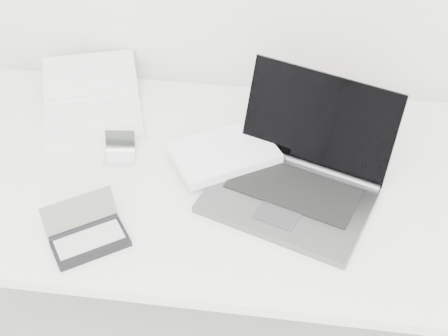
# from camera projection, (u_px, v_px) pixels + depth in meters

# --- Properties ---
(desk) EXTENTS (1.60, 0.80, 0.73)m
(desk) POSITION_uv_depth(u_px,v_px,m) (237.00, 189.00, 1.64)
(desk) COLOR white
(desk) RESTS_ON ground
(laptop_large) EXTENTS (0.59, 0.47, 0.25)m
(laptop_large) POSITION_uv_depth(u_px,v_px,m) (276.00, 170.00, 1.57)
(laptop_large) COLOR #595B5E
(laptop_large) RESTS_ON desk
(netbook_open_white) EXTENTS (0.37, 0.42, 0.08)m
(netbook_open_white) POSITION_uv_depth(u_px,v_px,m) (92.00, 108.00, 1.80)
(netbook_open_white) COLOR white
(netbook_open_white) RESTS_ON desk
(pda_silver) EXTENTS (0.09, 0.09, 0.06)m
(pda_silver) POSITION_uv_depth(u_px,v_px,m) (120.00, 153.00, 1.66)
(pda_silver) COLOR silver
(pda_silver) RESTS_ON desk
(palmtop_charcoal) EXTENTS (0.21, 0.20, 0.09)m
(palmtop_charcoal) POSITION_uv_depth(u_px,v_px,m) (87.00, 235.00, 1.44)
(palmtop_charcoal) COLOR black
(palmtop_charcoal) RESTS_ON desk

